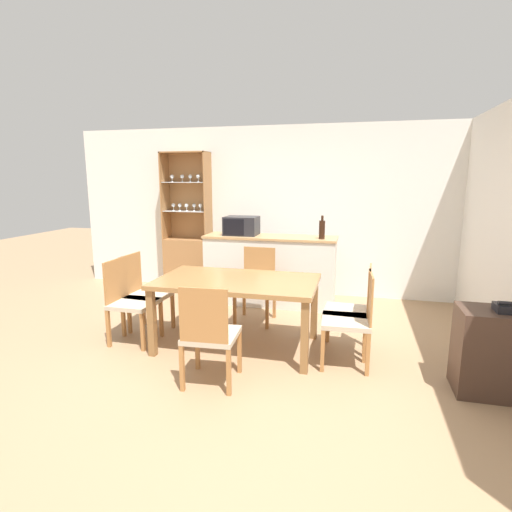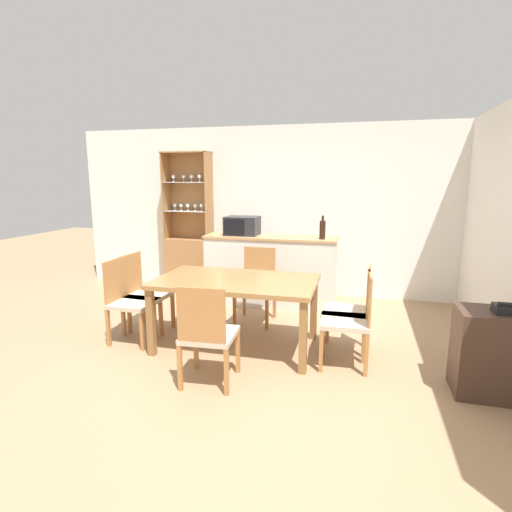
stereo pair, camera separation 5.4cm
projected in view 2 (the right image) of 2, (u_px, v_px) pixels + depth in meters
ground_plane at (231, 363)px, 3.89m from camera, size 18.00×18.00×0.00m
wall_back at (283, 211)px, 6.15m from camera, size 6.80×0.06×2.55m
kitchen_counter at (271, 270)px, 5.65m from camera, size 1.85×0.54×0.98m
display_cabinet at (190, 251)px, 6.47m from camera, size 0.74×0.33×2.17m
dining_table at (236, 287)px, 4.16m from camera, size 1.66×0.96×0.74m
dining_chair_side_left_near at (130, 301)px, 4.35m from camera, size 0.45×0.45×0.91m
dining_chair_head_near at (208, 334)px, 3.41m from camera, size 0.47×0.47×0.91m
dining_chair_head_far at (256, 285)px, 4.98m from camera, size 0.45×0.45×0.91m
dining_chair_side_right_near at (350, 319)px, 3.77m from camera, size 0.47×0.47×0.91m
dining_chair_side_right_far at (351, 310)px, 4.04m from camera, size 0.47×0.47×0.91m
dining_chair_side_left_far at (144, 293)px, 4.63m from camera, size 0.47×0.47×0.91m
microwave at (242, 226)px, 5.65m from camera, size 0.46×0.36×0.26m
wine_bottle at (322, 229)px, 5.25m from camera, size 0.08×0.08×0.31m
side_cabinet at (493, 353)px, 3.26m from camera, size 0.58×0.40×0.72m
telephone at (508, 309)px, 3.14m from camera, size 0.20×0.16×0.10m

